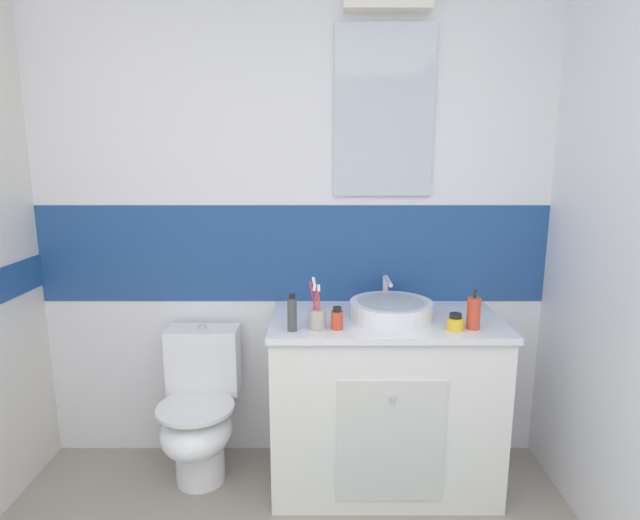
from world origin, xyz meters
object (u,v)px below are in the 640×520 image
object	(u,v)px
soap_dispenser	(476,313)
hair_gel_jar	(458,323)
deodorant_spray_can	(294,313)
sink_basin	(393,309)
lotion_bottle_short	(339,319)
toothbrush_cup	(319,317)
toilet	(202,411)

from	to	relation	value
soap_dispenser	hair_gel_jar	distance (m)	0.09
deodorant_spray_can	hair_gel_jar	xyz separation A→B (m)	(0.71, 0.01, -0.04)
sink_basin	deodorant_spray_can	xyz separation A→B (m)	(-0.45, -0.18, 0.03)
sink_basin	lotion_bottle_short	xyz separation A→B (m)	(-0.26, -0.15, 0.00)
soap_dispenser	deodorant_spray_can	size ratio (longest dim) A/B	1.10
toothbrush_cup	deodorant_spray_can	xyz separation A→B (m)	(-0.11, -0.02, 0.02)
soap_dispenser	lotion_bottle_short	distance (m)	0.60
toothbrush_cup	soap_dispenser	xyz separation A→B (m)	(0.68, 0.00, 0.02)
sink_basin	toilet	size ratio (longest dim) A/B	0.57
hair_gel_jar	toothbrush_cup	bearing A→B (deg)	178.83
sink_basin	lotion_bottle_short	size ratio (longest dim) A/B	4.31
toilet	deodorant_spray_can	xyz separation A→B (m)	(0.48, -0.22, 0.58)
toilet	deodorant_spray_can	size ratio (longest dim) A/B	4.58
toilet	toothbrush_cup	distance (m)	0.83
deodorant_spray_can	toothbrush_cup	bearing A→B (deg)	12.45
lotion_bottle_short	toilet	bearing A→B (deg)	163.90
sink_basin	toothbrush_cup	size ratio (longest dim) A/B	1.87
toilet	lotion_bottle_short	bearing A→B (deg)	-16.10
toilet	toothbrush_cup	bearing A→B (deg)	-18.22
toothbrush_cup	hair_gel_jar	world-z (taller)	toothbrush_cup
toothbrush_cup	lotion_bottle_short	xyz separation A→B (m)	(0.09, -0.00, -0.01)
soap_dispenser	toothbrush_cup	bearing A→B (deg)	-179.88
toilet	soap_dispenser	bearing A→B (deg)	-8.56
hair_gel_jar	deodorant_spray_can	bearing A→B (deg)	-179.08
soap_dispenser	lotion_bottle_short	size ratio (longest dim) A/B	1.81
sink_basin	toilet	bearing A→B (deg)	177.54
toothbrush_cup	lotion_bottle_short	size ratio (longest dim) A/B	2.31
sink_basin	deodorant_spray_can	distance (m)	0.49
sink_basin	soap_dispenser	bearing A→B (deg)	-24.00
toilet	hair_gel_jar	distance (m)	1.32
toothbrush_cup	lotion_bottle_short	world-z (taller)	toothbrush_cup
toothbrush_cup	hair_gel_jar	bearing A→B (deg)	-1.17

